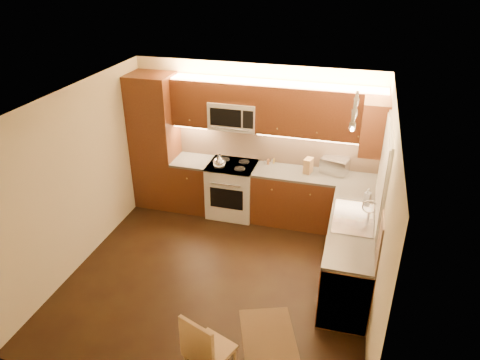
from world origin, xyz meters
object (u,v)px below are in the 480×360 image
(stove, at_px, (232,189))
(dining_chair, at_px, (210,348))
(microwave, at_px, (234,115))
(sink, at_px, (354,213))
(toaster_oven, at_px, (335,165))
(soap_bottle, at_px, (368,195))
(kettle, at_px, (219,161))
(knife_block, at_px, (308,166))

(stove, height_order, dining_chair, dining_chair)
(microwave, relative_size, sink, 0.88)
(toaster_oven, distance_m, soap_bottle, 0.95)
(microwave, distance_m, toaster_oven, 1.78)
(microwave, xyz_separation_m, kettle, (-0.16, -0.30, -0.69))
(sink, relative_size, dining_chair, 0.92)
(toaster_oven, relative_size, dining_chair, 0.44)
(toaster_oven, distance_m, knife_block, 0.42)
(microwave, relative_size, knife_block, 3.17)
(soap_bottle, bearing_deg, toaster_oven, 146.62)
(knife_block, xyz_separation_m, dining_chair, (-0.49, -3.38, -0.55))
(kettle, xyz_separation_m, knife_block, (1.39, 0.23, -0.01))
(sink, relative_size, kettle, 3.75)
(kettle, relative_size, dining_chair, 0.25)
(stove, bearing_deg, kettle, -135.58)
(sink, distance_m, toaster_oven, 1.37)
(kettle, height_order, knife_block, kettle)
(stove, height_order, microwave, microwave)
(microwave, distance_m, kettle, 0.76)
(kettle, bearing_deg, knife_block, 19.59)
(dining_chair, bearing_deg, microwave, 123.42)
(sink, height_order, soap_bottle, soap_bottle)
(stove, xyz_separation_m, knife_block, (1.23, 0.07, 0.56))
(sink, height_order, dining_chair, sink)
(microwave, bearing_deg, sink, -32.21)
(soap_bottle, bearing_deg, kettle, -167.63)
(toaster_oven, height_order, knife_block, toaster_oven)
(stove, relative_size, kettle, 4.02)
(sink, bearing_deg, kettle, 156.00)
(stove, distance_m, microwave, 1.27)
(kettle, xyz_separation_m, toaster_oven, (1.80, 0.35, -0.01))
(sink, xyz_separation_m, knife_block, (-0.77, 1.19, 0.04))
(stove, relative_size, knife_block, 3.84)
(kettle, height_order, soap_bottle, kettle)
(soap_bottle, bearing_deg, dining_chair, -94.49)
(toaster_oven, distance_m, dining_chair, 3.66)
(sink, relative_size, toaster_oven, 2.11)
(toaster_oven, bearing_deg, microwave, -163.31)
(stove, height_order, knife_block, knife_block)
(sink, height_order, toaster_oven, toaster_oven)
(knife_block, height_order, soap_bottle, knife_block)
(microwave, height_order, toaster_oven, microwave)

